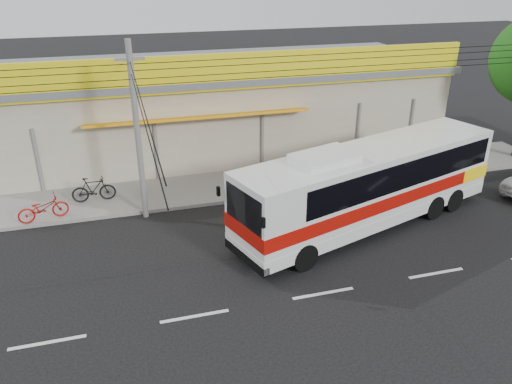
% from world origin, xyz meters
% --- Properties ---
extents(ground, '(120.00, 120.00, 0.00)m').
position_xyz_m(ground, '(0.00, 0.00, 0.00)').
color(ground, black).
rests_on(ground, ground).
extents(sidewalk, '(30.00, 3.20, 0.15)m').
position_xyz_m(sidewalk, '(0.00, 6.00, 0.07)').
color(sidewalk, slate).
rests_on(sidewalk, ground).
extents(lane_markings, '(50.00, 0.12, 0.01)m').
position_xyz_m(lane_markings, '(0.00, -2.50, 0.00)').
color(lane_markings, silver).
rests_on(lane_markings, ground).
extents(storefront_building, '(22.60, 9.20, 5.70)m').
position_xyz_m(storefront_building, '(-0.01, 11.54, 2.30)').
color(storefront_building, '#A8A087').
rests_on(storefront_building, ground).
extents(coach_bus, '(11.43, 5.74, 3.47)m').
position_xyz_m(coach_bus, '(3.46, 1.18, 1.85)').
color(coach_bus, silver).
rests_on(coach_bus, ground).
extents(motorbike_red, '(1.98, 1.09, 0.99)m').
position_xyz_m(motorbike_red, '(-8.68, 4.70, 0.64)').
color(motorbike_red, '#970D0B').
rests_on(motorbike_red, sidewalk).
extents(motorbike_dark, '(1.79, 0.52, 1.07)m').
position_xyz_m(motorbike_dark, '(-6.81, 5.90, 0.69)').
color(motorbike_dark, black).
rests_on(motorbike_dark, sidewalk).
extents(utility_pole, '(34.00, 14.00, 6.90)m').
position_xyz_m(utility_pole, '(-4.85, 4.20, 5.69)').
color(utility_pole, '#60605E').
rests_on(utility_pole, ground).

